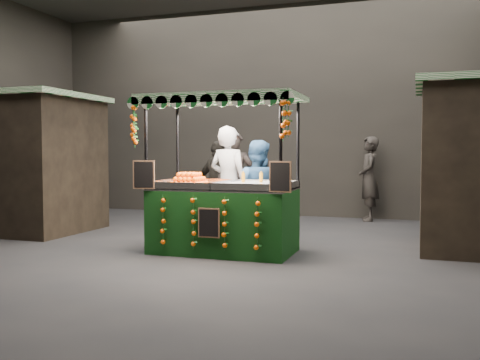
% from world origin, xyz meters
% --- Properties ---
extents(ground, '(12.00, 12.00, 0.00)m').
position_xyz_m(ground, '(0.00, 0.00, 0.00)').
color(ground, black).
rests_on(ground, ground).
extents(market_hall, '(12.10, 10.10, 5.05)m').
position_xyz_m(market_hall, '(0.00, 0.00, 3.38)').
color(market_hall, black).
rests_on(market_hall, ground).
extents(neighbour_stall_left, '(3.00, 2.20, 2.60)m').
position_xyz_m(neighbour_stall_left, '(-4.40, 1.00, 1.31)').
color(neighbour_stall_left, black).
rests_on(neighbour_stall_left, ground).
extents(juice_stall, '(2.43, 1.43, 2.35)m').
position_xyz_m(juice_stall, '(0.19, 0.09, 0.73)').
color(juice_stall, black).
rests_on(juice_stall, ground).
extents(vendor_grey, '(0.80, 0.61, 1.95)m').
position_xyz_m(vendor_grey, '(-0.08, 1.09, 0.98)').
color(vendor_grey, gray).
rests_on(vendor_grey, ground).
extents(vendor_blue, '(0.84, 0.66, 1.71)m').
position_xyz_m(vendor_blue, '(0.44, 1.01, 0.85)').
color(vendor_blue, navy).
rests_on(vendor_blue, ground).
extents(shopper_0, '(0.82, 0.71, 1.89)m').
position_xyz_m(shopper_0, '(-0.24, 1.86, 0.95)').
color(shopper_0, '#292321').
rests_on(shopper_0, ground).
extents(shopper_1, '(1.15, 1.15, 1.88)m').
position_xyz_m(shopper_1, '(3.90, 2.22, 0.94)').
color(shopper_1, '#2D2825').
rests_on(shopper_1, ground).
extents(shopper_2, '(1.10, 0.74, 1.74)m').
position_xyz_m(shopper_2, '(-0.84, 2.57, 0.87)').
color(shopper_2, '#292521').
rests_on(shopper_2, ground).
extents(shopper_3, '(1.17, 1.04, 1.57)m').
position_xyz_m(shopper_3, '(3.69, 4.60, 0.78)').
color(shopper_3, black).
rests_on(shopper_3, ground).
extents(shopper_4, '(0.95, 0.94, 1.65)m').
position_xyz_m(shopper_4, '(-3.72, 2.25, 0.83)').
color(shopper_4, '#2E2A25').
rests_on(shopper_4, ground).
extents(shopper_6, '(0.56, 0.75, 1.86)m').
position_xyz_m(shopper_6, '(1.93, 4.60, 0.93)').
color(shopper_6, '#2A2622').
rests_on(shopper_6, ground).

